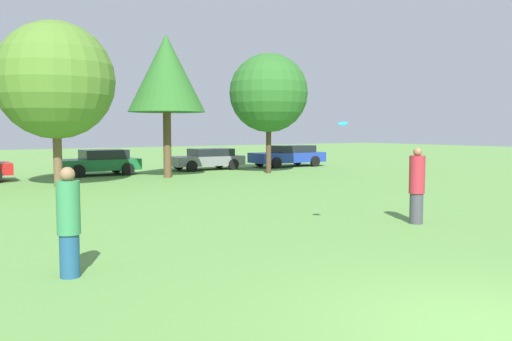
{
  "coord_description": "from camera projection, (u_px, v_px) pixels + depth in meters",
  "views": [
    {
      "loc": [
        -5.46,
        -3.28,
        2.26
      ],
      "look_at": [
        0.74,
        5.8,
        1.4
      ],
      "focal_mm": 37.19,
      "sensor_mm": 36.0,
      "label": 1
    }
  ],
  "objects": [
    {
      "name": "person_thrower",
      "position": [
        69.0,
        222.0,
        8.05
      ],
      "size": [
        0.35,
        0.35,
        1.7
      ],
      "rotation": [
        0.0,
        0.0,
        0.01
      ],
      "color": "navy",
      "rests_on": "ground"
    },
    {
      "name": "parked_car_grey",
      "position": [
        207.0,
        159.0,
        29.56
      ],
      "size": [
        4.17,
        2.04,
        1.18
      ],
      "rotation": [
        0.0,
        0.0,
        3.1
      ],
      "color": "slate",
      "rests_on": "ground"
    },
    {
      "name": "tree_3",
      "position": [
        166.0,
        74.0,
        24.41
      ],
      "size": [
        3.57,
        3.57,
        6.62
      ],
      "color": "brown",
      "rests_on": "ground"
    },
    {
      "name": "tree_2",
      "position": [
        55.0,
        81.0,
        20.7
      ],
      "size": [
        4.59,
        4.59,
        6.46
      ],
      "color": "brown",
      "rests_on": "ground"
    },
    {
      "name": "tree_4",
      "position": [
        269.0,
        93.0,
        27.0
      ],
      "size": [
        4.01,
        4.01,
        6.11
      ],
      "color": "#473323",
      "rests_on": "ground"
    },
    {
      "name": "frisbee",
      "position": [
        343.0,
        124.0,
        11.43
      ],
      "size": [
        0.22,
        0.22,
        0.1
      ],
      "color": "#19B2D8"
    },
    {
      "name": "ground_plane",
      "position": [
        493.0,
        331.0,
        5.95
      ],
      "size": [
        120.0,
        120.0,
        0.0
      ],
      "primitive_type": "plane",
      "color": "#5B8E42"
    },
    {
      "name": "parked_car_green",
      "position": [
        100.0,
        162.0,
        26.13
      ],
      "size": [
        3.88,
        2.19,
        1.25
      ],
      "rotation": [
        0.0,
        0.0,
        3.1
      ],
      "color": "#196633",
      "rests_on": "ground"
    },
    {
      "name": "person_catcher",
      "position": [
        417.0,
        186.0,
        12.64
      ],
      "size": [
        0.37,
        0.37,
        1.83
      ],
      "rotation": [
        0.0,
        0.0,
        -3.14
      ],
      "color": "#3F3F47",
      "rests_on": "ground"
    },
    {
      "name": "parked_car_blue",
      "position": [
        288.0,
        155.0,
        32.09
      ],
      "size": [
        4.64,
        2.11,
        1.28
      ],
      "rotation": [
        0.0,
        0.0,
        3.1
      ],
      "color": "#1E389E",
      "rests_on": "ground"
    }
  ]
}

